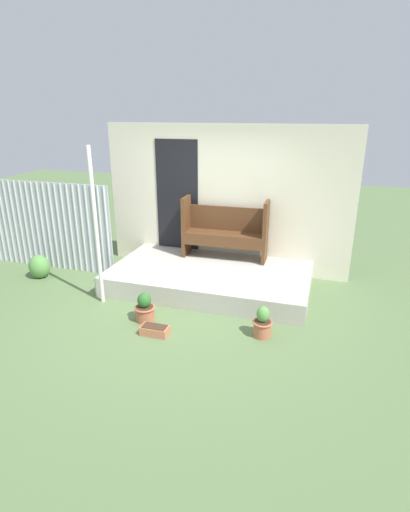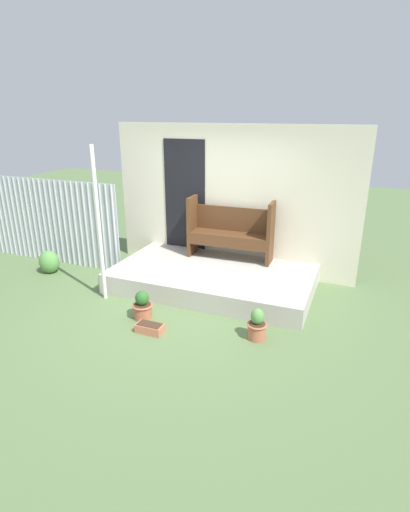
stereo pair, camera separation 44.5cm
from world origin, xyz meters
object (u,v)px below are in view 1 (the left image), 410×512
planter_box_rect (155,330)px  shrub_by_fence (39,266)px  support_post (96,229)px  bench (225,229)px  flower_pot_left (145,309)px  flower_pot_middle (263,324)px

planter_box_rect → shrub_by_fence: (-2.73, 1.17, 0.15)m
support_post → shrub_by_fence: (-1.56, 0.51, -0.97)m
support_post → bench: bearing=47.6°
support_post → flower_pot_left: (0.89, -0.35, -0.99)m
flower_pot_middle → shrub_by_fence: size_ratio=1.03×
shrub_by_fence → flower_pot_middle: bearing=-10.8°
support_post → bench: 2.27m
bench → planter_box_rect: 2.47m
flower_pot_middle → shrub_by_fence: bearing=169.2°
support_post → shrub_by_fence: support_post is taller
flower_pot_middle → shrub_by_fence: (-4.10, 0.79, 0.02)m
shrub_by_fence → support_post: bearing=-18.2°
support_post → planter_box_rect: 1.75m
flower_pot_left → planter_box_rect: 0.43m
flower_pot_middle → support_post: bearing=173.9°
support_post → flower_pot_middle: bearing=-6.1°
flower_pot_middle → planter_box_rect: 1.42m
flower_pot_left → flower_pot_middle: (1.65, 0.08, 0.00)m
support_post → flower_pot_middle: support_post is taller
flower_pot_left → bench: bearing=72.7°
support_post → planter_box_rect: support_post is taller
bench → flower_pot_middle: size_ratio=3.45×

